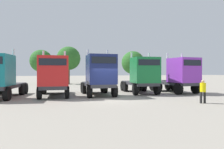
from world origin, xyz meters
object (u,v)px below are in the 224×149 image
at_px(semi_truck_navy, 100,75).
at_px(semi_truck_purple, 180,75).
at_px(semi_truck_red, 54,76).
at_px(semi_truck_green, 142,75).
at_px(visitor_in_hivis, 203,90).

height_order(semi_truck_navy, semi_truck_purple, semi_truck_navy).
relative_size(semi_truck_red, semi_truck_navy, 1.05).
bearing_deg(semi_truck_navy, semi_truck_red, -94.41).
height_order(semi_truck_green, visitor_in_hivis, semi_truck_green).
height_order(semi_truck_red, semi_truck_navy, semi_truck_navy).
bearing_deg(semi_truck_red, visitor_in_hivis, 59.52).
xyz_separation_m(semi_truck_navy, visitor_in_hivis, (6.18, -6.08, -0.99)).
bearing_deg(semi_truck_purple, visitor_in_hivis, -27.00).
height_order(semi_truck_green, semi_truck_purple, semi_truck_green).
bearing_deg(semi_truck_navy, semi_truck_green, 99.55).
distance_m(semi_truck_navy, visitor_in_hivis, 8.73).
distance_m(semi_truck_green, visitor_in_hivis, 7.11).
xyz_separation_m(semi_truck_green, visitor_in_hivis, (1.60, -6.86, -0.93)).
bearing_deg(semi_truck_red, semi_truck_navy, 87.28).
relative_size(semi_truck_red, visitor_in_hivis, 3.78).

